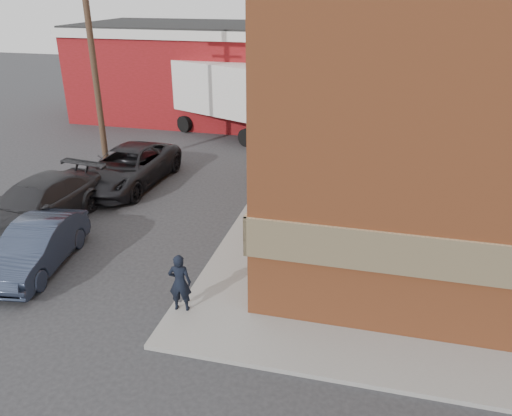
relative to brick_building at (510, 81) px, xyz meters
The scene contains 11 objects.
ground 13.23m from the brick_building, 133.36° to the right, with size 90.00×90.00×0.00m, color #28282B.
brick_building is the anchor object (origin of this frame).
sidewalk_south 10.97m from the brick_building, 95.75° to the right, with size 16.00×1.80×0.12m, color gray.
sidewalk_west 9.15m from the brick_building, behind, with size 1.80×18.00×0.12m, color gray.
warehouse 18.30m from the brick_building, 142.80° to the left, with size 16.30×8.30×5.60m.
utility_pole 16.00m from the brick_building, behind, with size 2.00×0.26×9.00m.
man 13.23m from the brick_building, 133.20° to the right, with size 0.57×0.38×1.57m, color black.
sedan 16.37m from the brick_building, 149.12° to the right, with size 1.47×4.20×1.38m, color #2B3347.
suv_a 14.77m from the brick_building, behind, with size 2.61×5.67×1.58m, color black.
suv_b 16.88m from the brick_building, 159.97° to the right, with size 2.23×5.48×1.59m, color #28282B.
box_truck 13.77m from the brick_building, 150.42° to the left, with size 8.30×5.38×3.96m.
Camera 1 is at (4.24, -10.07, 7.70)m, focal length 35.00 mm.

